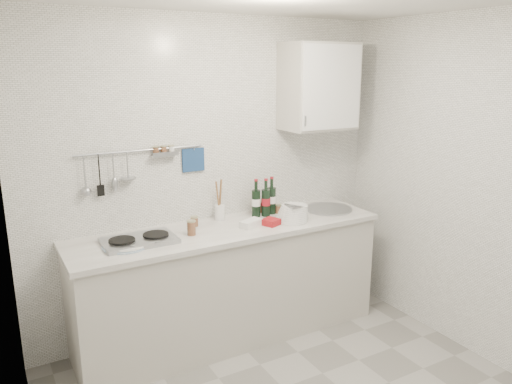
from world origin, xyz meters
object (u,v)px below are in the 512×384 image
plate_stack_hob (126,244)px  plate_stack_sink (293,213)px  wine_bottles (265,197)px  utensil_crock (220,210)px  wall_cabinet (319,87)px

plate_stack_hob → plate_stack_sink: (1.32, -0.07, 0.04)m
plate_stack_sink → plate_stack_hob: bearing=177.2°
wine_bottles → utensil_crock: utensil_crock is taller
utensil_crock → wine_bottles: bearing=-10.3°
plate_stack_hob → utensil_crock: (0.82, 0.23, 0.06)m
wall_cabinet → utensil_crock: (-0.88, 0.08, -0.95)m
plate_stack_sink → utensil_crock: utensil_crock is taller
wine_bottles → plate_stack_sink: bearing=-60.9°
plate_stack_hob → wine_bottles: wine_bottles is taller
plate_stack_sink → wine_bottles: size_ratio=0.91×
plate_stack_sink → utensil_crock: 0.59m
plate_stack_hob → utensil_crock: size_ratio=0.96×
wine_bottles → wall_cabinet: bearing=-1.5°
wall_cabinet → plate_stack_sink: (-0.38, -0.22, -0.97)m
plate_stack_hob → utensil_crock: utensil_crock is taller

